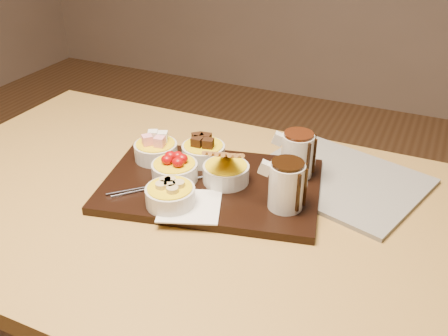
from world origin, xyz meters
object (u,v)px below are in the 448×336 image
at_px(pitcher_milk_chocolate, 297,155).
at_px(pitcher_dark_chocolate, 286,186).
at_px(serving_board, 211,185).
at_px(bowl_strawberries, 175,172).
at_px(dining_table, 171,233).
at_px(newspaper, 337,179).

bearing_deg(pitcher_milk_chocolate, pitcher_dark_chocolate, -94.40).
height_order(serving_board, pitcher_milk_chocolate, pitcher_milk_chocolate).
xyz_separation_m(serving_board, pitcher_milk_chocolate, (0.16, 0.11, 0.06)).
distance_m(bowl_strawberries, pitcher_dark_chocolate, 0.25).
relative_size(dining_table, pitcher_milk_chocolate, 12.55).
relative_size(bowl_strawberries, pitcher_milk_chocolate, 1.05).
height_order(serving_board, bowl_strawberries, bowl_strawberries).
bearing_deg(serving_board, dining_table, -152.04).
bearing_deg(dining_table, pitcher_dark_chocolate, 9.23).
height_order(dining_table, newspaper, newspaper).
xyz_separation_m(serving_board, pitcher_dark_chocolate, (0.17, -0.02, 0.06)).
distance_m(dining_table, pitcher_dark_chocolate, 0.30).
xyz_separation_m(bowl_strawberries, newspaper, (0.32, 0.17, -0.03)).
distance_m(pitcher_milk_chocolate, newspaper, 0.11).
relative_size(dining_table, bowl_strawberries, 12.00).
xyz_separation_m(dining_table, pitcher_milk_chocolate, (0.23, 0.17, 0.16)).
distance_m(serving_board, newspaper, 0.28).
bearing_deg(dining_table, newspaper, 34.17).
height_order(bowl_strawberries, pitcher_milk_chocolate, pitcher_milk_chocolate).
bearing_deg(serving_board, pitcher_dark_chocolate, -19.98).
xyz_separation_m(dining_table, pitcher_dark_chocolate, (0.25, 0.04, 0.16)).
bearing_deg(pitcher_dark_chocolate, newspaper, 56.32).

